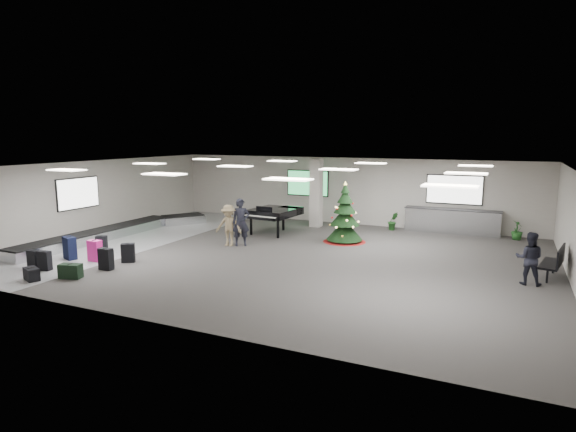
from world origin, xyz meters
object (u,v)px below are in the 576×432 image
at_px(baggage_carousel, 117,232).
at_px(grand_piano, 273,213).
at_px(traveler_bench, 529,258).
at_px(service_counter, 452,221).
at_px(christmas_tree, 345,221).
at_px(bench, 555,260).
at_px(potted_plant_right, 517,230).
at_px(potted_plant_left, 393,221).
at_px(traveler_a, 241,222).
at_px(pink_suitcase, 95,251).
at_px(traveler_b, 229,225).

bearing_deg(baggage_carousel, grand_piano, 30.46).
xyz_separation_m(baggage_carousel, traveler_bench, (15.70, -0.09, 0.56)).
distance_m(service_counter, grand_piano, 7.86).
bearing_deg(christmas_tree, service_counter, 44.21).
height_order(service_counter, bench, service_counter).
height_order(christmas_tree, potted_plant_right, christmas_tree).
xyz_separation_m(potted_plant_left, potted_plant_right, (5.11, 0.10, -0.02)).
bearing_deg(christmas_tree, potted_plant_left, 69.15).
distance_m(service_counter, traveler_a, 9.36).
distance_m(christmas_tree, grand_piano, 3.38).
xyz_separation_m(baggage_carousel, potted_plant_right, (15.45, 6.45, 0.19)).
xyz_separation_m(pink_suitcase, christmas_tree, (6.77, 6.53, 0.48)).
distance_m(service_counter, traveler_bench, 7.40).
height_order(traveler_bench, potted_plant_left, traveler_bench).
xyz_separation_m(baggage_carousel, traveler_b, (5.26, 0.49, 0.60)).
relative_size(christmas_tree, traveler_a, 1.33).
height_order(service_counter, pink_suitcase, service_counter).
bearing_deg(bench, potted_plant_right, 111.06).
height_order(christmas_tree, traveler_bench, christmas_tree).
distance_m(traveler_a, traveler_b, 0.49).
bearing_deg(grand_piano, traveler_bench, -14.03).
height_order(service_counter, traveler_b, traveler_b).
height_order(grand_piano, traveler_b, traveler_b).
bearing_deg(traveler_b, bench, -8.09).
distance_m(grand_piano, traveler_a, 2.65).
relative_size(pink_suitcase, traveler_b, 0.46).
bearing_deg(service_counter, potted_plant_right, -6.28).
xyz_separation_m(service_counter, christmas_tree, (-3.74, -3.63, 0.30)).
relative_size(traveler_b, potted_plant_right, 2.02).
relative_size(baggage_carousel, pink_suitcase, 12.91).
bearing_deg(potted_plant_left, pink_suitcase, -129.34).
bearing_deg(grand_piano, christmas_tree, 0.44).
height_order(traveler_a, traveler_bench, traveler_a).
distance_m(traveler_b, potted_plant_right, 11.82).
bearing_deg(traveler_a, potted_plant_right, -4.41).
distance_m(christmas_tree, bench, 7.66).
bearing_deg(traveler_bench, baggage_carousel, 1.08).
height_order(pink_suitcase, potted_plant_left, potted_plant_left).
xyz_separation_m(christmas_tree, traveler_b, (-3.85, -2.61, -0.04)).
bearing_deg(grand_piano, baggage_carousel, -144.41).
bearing_deg(pink_suitcase, service_counter, 44.74).
relative_size(traveler_a, traveler_bench, 1.20).
bearing_deg(baggage_carousel, bench, 3.18).
height_order(pink_suitcase, bench, bench).
bearing_deg(traveler_bench, pink_suitcase, 15.42).
distance_m(grand_piano, traveler_b, 2.93).
height_order(baggage_carousel, bench, bench).
bearing_deg(traveler_bench, potted_plant_right, -86.39).
bearing_deg(christmas_tree, traveler_a, -145.38).
bearing_deg(baggage_carousel, traveler_b, 5.29).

